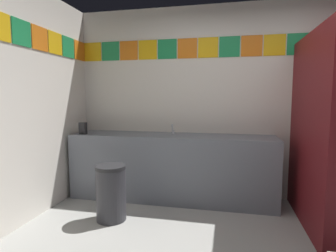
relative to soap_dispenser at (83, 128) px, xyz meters
The scene contains 6 objects.
wall_back 2.13m from the soap_dispenser, 13.88° to the left, with size 4.50×0.09×2.59m.
vanity_counter 1.30m from the soap_dispenser, ahead, with size 2.67×0.59×0.86m.
faucet_center 1.21m from the soap_dispenser, 12.53° to the left, with size 0.04×0.10×0.14m.
soap_dispenser is the anchor object (origin of this frame).
stall_divider 2.93m from the soap_dispenser, ahead, with size 0.92×1.40×2.02m.
trash_bin 1.10m from the soap_dispenser, 42.44° to the right, with size 0.33×0.33×0.62m.
Camera 1 is at (-0.14, -2.10, 1.36)m, focal length 29.40 mm.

